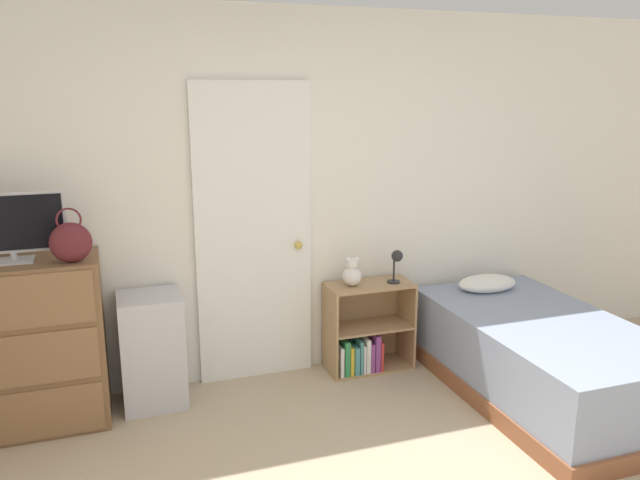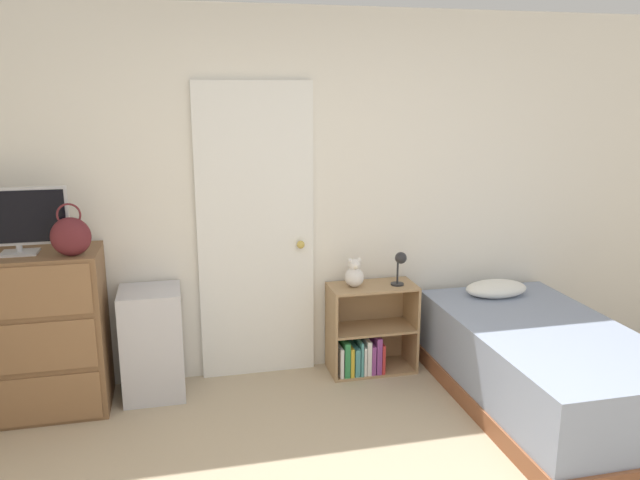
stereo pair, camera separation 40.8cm
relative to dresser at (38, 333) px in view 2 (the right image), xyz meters
The scene contains 10 objects.
wall_back 1.88m from the dresser, ahead, with size 10.00×0.06×2.55m.
door_closed 1.52m from the dresser, ahead, with size 0.81×0.09×2.07m.
dresser is the anchor object (origin of this frame).
tv 0.74m from the dresser, 162.49° to the right, with size 0.60×0.16×0.40m.
handbag 0.71m from the dresser, 26.75° to the right, with size 0.23×0.13×0.32m.
storage_bin 0.70m from the dresser, ahead, with size 0.40×0.38×0.74m.
bookshelf 2.20m from the dresser, ahead, with size 0.62×0.31×0.65m.
teddy_bear 2.10m from the dresser, ahead, with size 0.14×0.14×0.21m.
desk_lamp 2.43m from the dresser, ahead, with size 0.11×0.10×0.24m.
bed 3.22m from the dresser, 12.15° to the right, with size 1.03×1.85×0.65m.
Camera 2 is at (-0.81, -1.98, 2.01)m, focal length 35.00 mm.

